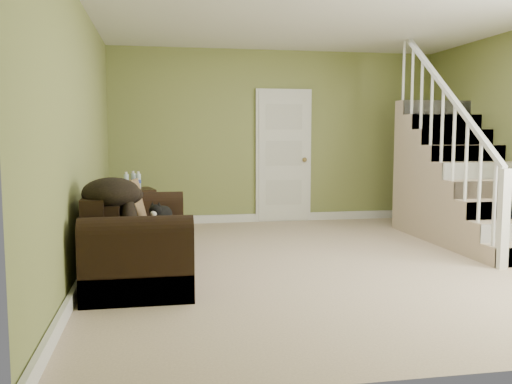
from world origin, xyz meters
name	(u,v)px	position (x,y,z in m)	size (l,w,h in m)	color
floor	(332,261)	(0.00, 0.00, 0.00)	(5.00, 5.50, 0.01)	tan
ceiling	(336,8)	(0.00, 0.00, 2.60)	(5.00, 5.50, 0.01)	white
wall_back	(277,137)	(0.00, 2.75, 1.30)	(5.00, 0.04, 2.60)	olive
wall_front	(498,140)	(0.00, -2.75, 1.30)	(5.00, 0.04, 2.60)	olive
wall_left	(82,138)	(-2.50, 0.00, 1.30)	(0.04, 5.50, 2.60)	olive
baseboard_back	(277,217)	(0.00, 2.72, 0.06)	(5.00, 0.04, 0.12)	white
baseboard_left	(90,265)	(-2.47, 0.00, 0.06)	(0.04, 5.50, 0.12)	white
door	(284,156)	(0.10, 2.71, 1.01)	(0.86, 0.12, 2.02)	white
staircase	(458,189)	(1.99, 0.97, 0.64)	(1.00, 2.51, 2.82)	tan
sofa	(136,242)	(-2.01, -0.19, 0.31)	(0.89, 2.05, 0.81)	black
side_table	(134,211)	(-2.13, 1.93, 0.32)	(0.61, 0.61, 0.85)	black
cat	(162,215)	(-1.77, 0.06, 0.53)	(0.30, 0.52, 0.25)	black
banana	(165,227)	(-1.74, -0.33, 0.47)	(0.06, 0.21, 0.06)	gold
throw_pillow	(134,202)	(-2.05, 0.45, 0.62)	(0.12, 0.47, 0.47)	#533321
throw_blanket	(111,193)	(-2.19, -0.69, 0.84)	(0.48, 0.63, 0.26)	black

